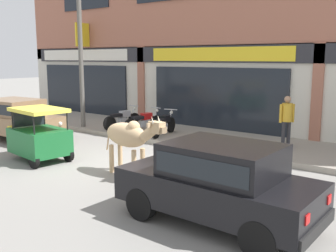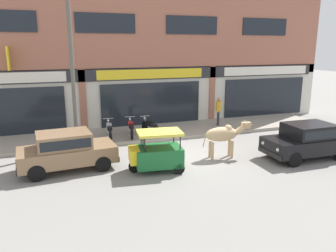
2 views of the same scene
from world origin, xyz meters
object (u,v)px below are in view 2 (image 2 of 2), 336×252
(cow, at_px, (224,134))
(motorcycle_2, at_px, (151,127))
(auto_rickshaw, at_px, (156,154))
(pedestrian, at_px, (218,108))
(car_1, at_px, (307,139))
(motorcycle_1, at_px, (131,129))
(car_0, at_px, (66,149))
(motorcycle_0, at_px, (109,130))
(utility_pole, at_px, (73,77))

(cow, relative_size, motorcycle_2, 1.20)
(auto_rickshaw, xyz_separation_m, pedestrian, (5.33, 5.13, 0.50))
(car_1, relative_size, motorcycle_1, 2.02)
(auto_rickshaw, xyz_separation_m, motorcycle_1, (0.11, 4.50, -0.10))
(car_1, bearing_deg, cow, 159.66)
(car_0, bearing_deg, auto_rickshaw, -21.43)
(car_1, bearing_deg, motorcycle_0, 144.64)
(cow, relative_size, car_1, 0.59)
(motorcycle_2, bearing_deg, car_0, -143.14)
(car_0, bearing_deg, motorcycle_0, 56.25)
(car_1, distance_m, motorcycle_0, 8.98)
(motorcycle_0, height_order, motorcycle_2, same)
(auto_rickshaw, bearing_deg, car_1, -6.47)
(car_1, xyz_separation_m, motorcycle_1, (-6.24, 5.22, -0.26))
(auto_rickshaw, bearing_deg, utility_pole, 123.56)
(cow, bearing_deg, motorcycle_2, 116.75)
(cow, height_order, car_0, cow)
(car_0, relative_size, motorcycle_2, 2.06)
(motorcycle_0, relative_size, motorcycle_1, 1.01)
(pedestrian, bearing_deg, car_1, -80.21)
(motorcycle_1, height_order, pedestrian, pedestrian)
(cow, height_order, auto_rickshaw, cow)
(auto_rickshaw, bearing_deg, cow, 8.93)
(motorcycle_0, xyz_separation_m, utility_pole, (-1.58, -0.62, 2.71))
(cow, relative_size, utility_pole, 0.35)
(car_0, height_order, motorcycle_2, car_0)
(car_0, bearing_deg, utility_pole, 77.47)
(car_0, distance_m, motorcycle_1, 4.62)
(motorcycle_0, bearing_deg, utility_pole, -158.70)
(motorcycle_2, bearing_deg, motorcycle_0, 178.54)
(motorcycle_0, height_order, pedestrian, pedestrian)
(auto_rickshaw, height_order, motorcycle_2, auto_rickshaw)
(car_1, distance_m, motorcycle_2, 7.34)
(pedestrian, bearing_deg, motorcycle_0, -174.09)
(motorcycle_0, distance_m, utility_pole, 3.20)
(cow, bearing_deg, pedestrian, 64.22)
(cow, xyz_separation_m, utility_pole, (-5.65, 3.37, 2.27))
(motorcycle_0, xyz_separation_m, motorcycle_2, (2.09, -0.05, 0.00))
(car_0, distance_m, auto_rickshaw, 3.38)
(motorcycle_1, distance_m, utility_pole, 3.86)
(car_1, bearing_deg, motorcycle_1, 140.05)
(cow, xyz_separation_m, motorcycle_0, (-4.07, 3.99, -0.45))
(utility_pole, bearing_deg, motorcycle_1, 13.66)
(motorcycle_1, bearing_deg, auto_rickshaw, -91.36)
(auto_rickshaw, height_order, motorcycle_0, auto_rickshaw)
(car_0, relative_size, motorcycle_1, 2.05)
(cow, height_order, motorcycle_0, cow)
(motorcycle_0, bearing_deg, auto_rickshaw, -77.70)
(motorcycle_1, bearing_deg, car_0, -134.80)
(car_0, xyz_separation_m, motorcycle_2, (4.25, 3.19, -0.26))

